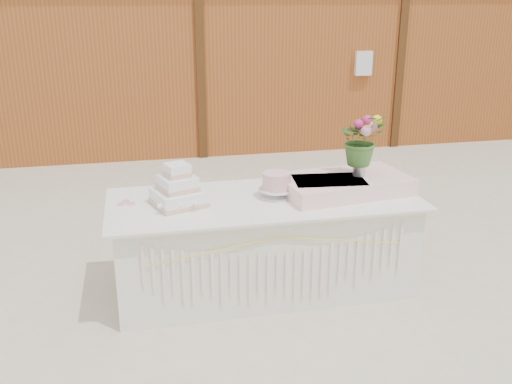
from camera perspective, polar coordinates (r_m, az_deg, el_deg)
ground at (r=4.73m, az=0.77°, el=-9.46°), size 80.00×80.00×0.00m
barn at (r=10.09m, az=-7.12°, el=15.73°), size 12.60×4.60×3.30m
cake_table at (r=4.55m, az=0.81°, el=-5.20°), size 2.40×1.00×0.77m
wedding_cake at (r=4.28m, az=-7.78°, el=0.09°), size 0.45×0.45×0.32m
pink_cake_stand at (r=4.40m, az=2.07°, el=0.84°), size 0.28×0.28×0.20m
satin_runner at (r=4.59m, az=8.82°, el=0.79°), size 1.08×0.72×0.13m
flower_vase at (r=4.60m, az=10.30°, el=2.46°), size 0.10×0.10×0.14m
bouquet at (r=4.53m, az=10.51°, el=5.81°), size 0.42×0.38×0.41m
loose_flowers at (r=4.33m, az=-12.87°, el=-1.39°), size 0.21×0.33×0.02m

